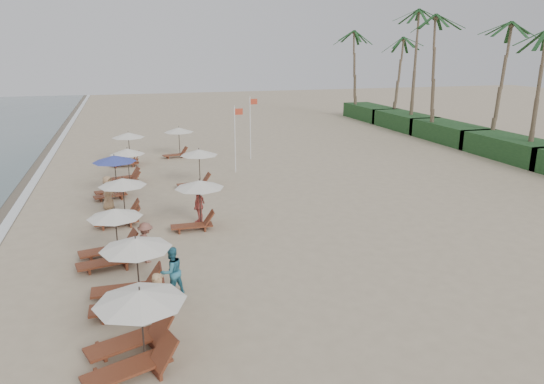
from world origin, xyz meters
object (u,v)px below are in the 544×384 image
object	(u,v)px
lounger_station_1	(129,276)
lounger_station_3	(119,202)
lounger_station_6	(126,149)
inland_station_0	(196,199)
beachgoer_mid_a	(172,271)
beachgoer_far_a	(199,206)
lounger_station_2	(109,239)
lounger_station_5	(125,166)
lounger_station_0	(131,329)
lounger_station_4	(112,174)
inland_station_2	(177,138)
flag_pole_near	(235,136)
beachgoer_mid_b	(146,242)
beachgoer_far_b	(108,193)
inland_station_1	(197,163)
beachgoer_near	(160,303)

from	to	relation	value
lounger_station_1	lounger_station_3	xyz separation A→B (m)	(-0.29, 8.27, 0.03)
lounger_station_6	inland_station_0	world-z (taller)	lounger_station_6
beachgoer_mid_a	beachgoer_far_a	xyz separation A→B (m)	(1.95, 6.91, -0.03)
lounger_station_1	beachgoer_mid_a	size ratio (longest dim) A/B	1.62
lounger_station_2	lounger_station_6	bearing A→B (deg)	87.03
beachgoer_far_a	lounger_station_5	bearing A→B (deg)	-124.02
lounger_station_5	lounger_station_1	bearing A→B (deg)	-90.28
lounger_station_5	lounger_station_0	bearing A→B (deg)	-90.23
lounger_station_3	lounger_station_4	bearing A→B (deg)	93.87
lounger_station_6	beachgoer_mid_a	xyz separation A→B (m)	(1.14, -20.44, -0.32)
inland_station_0	lounger_station_1	bearing A→B (deg)	-115.54
inland_station_2	flag_pole_near	size ratio (longest dim) A/B	0.58
beachgoer_mid_b	beachgoer_far_b	xyz separation A→B (m)	(-1.51, 7.25, 0.08)
lounger_station_1	beachgoer_far_b	distance (m)	10.62
inland_station_1	inland_station_2	bearing A→B (deg)	91.06
lounger_station_3	beachgoer_mid_a	xyz separation A→B (m)	(1.66, -7.90, -0.21)
lounger_station_6	beachgoer_far_a	xyz separation A→B (m)	(3.09, -13.53, -0.35)
lounger_station_4	beachgoer_mid_b	bearing A→B (deg)	-82.24
lounger_station_0	lounger_station_5	bearing A→B (deg)	89.77
lounger_station_5	beachgoer_mid_b	distance (m)	12.39
beachgoer_near	lounger_station_5	bearing A→B (deg)	67.17
lounger_station_1	lounger_station_6	xyz separation A→B (m)	(0.23, 20.80, 0.14)
lounger_station_1	inland_station_1	xyz separation A→B (m)	(4.15, 13.62, 0.39)
lounger_station_4	inland_station_2	bearing A→B (deg)	64.70
lounger_station_2	inland_station_1	xyz separation A→B (m)	(4.81, 9.96, 0.47)
lounger_station_0	inland_station_0	bearing A→B (deg)	72.27
inland_station_2	flag_pole_near	xyz separation A→B (m)	(3.16, -6.01, 0.96)
lounger_station_5	inland_station_0	distance (m)	9.73
lounger_station_5	beachgoer_far_a	bearing A→B (deg)	-69.00
inland_station_2	lounger_station_2	bearing A→B (deg)	-103.84
lounger_station_6	beachgoer_near	world-z (taller)	lounger_station_6
lounger_station_1	beachgoer_mid_a	bearing A→B (deg)	14.77
lounger_station_6	beachgoer_near	distance (m)	22.59
beachgoer_near	beachgoer_far_b	size ratio (longest dim) A/B	1.02
lounger_station_0	beachgoer_mid_b	xyz separation A→B (m)	(0.69, 6.53, -0.21)
inland_station_0	inland_station_1	bearing A→B (deg)	81.59
lounger_station_2	flag_pole_near	distance (m)	15.10
lounger_station_2	lounger_station_3	bearing A→B (deg)	85.41
lounger_station_2	lounger_station_4	world-z (taller)	lounger_station_4
lounger_station_4	flag_pole_near	size ratio (longest dim) A/B	0.57
beachgoer_far_a	beachgoer_mid_a	bearing A→B (deg)	19.19
lounger_station_5	inland_station_2	xyz separation A→B (m)	(3.91, 6.80, 0.40)
beachgoer_near	inland_station_1	bearing A→B (deg)	52.56
lounger_station_5	flag_pole_near	bearing A→B (deg)	6.41
lounger_station_0	lounger_station_5	world-z (taller)	lounger_station_5
lounger_station_1	lounger_station_4	xyz separation A→B (m)	(-0.60, 12.82, 0.28)
lounger_station_4	beachgoer_far_b	bearing A→B (deg)	-95.72
beachgoer_far_a	lounger_station_2	bearing A→B (deg)	-12.90
inland_station_0	inland_station_2	world-z (taller)	same
inland_station_2	beachgoer_far_a	distance (m)	15.28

